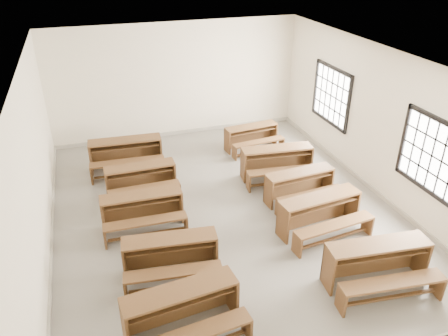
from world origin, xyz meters
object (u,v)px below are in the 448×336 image
object	(u,v)px
desk_set_1	(171,254)
desk_set_4	(126,152)
desk_set_2	(142,208)
desk_set_3	(141,178)
desk_set_5	(378,261)
desk_set_8	(277,161)
desk_set_7	(300,184)
desk_set_9	(252,136)
desk_set_0	(182,309)
desk_set_6	(320,211)

from	to	relation	value
desk_set_1	desk_set_4	size ratio (longest dim) A/B	0.93
desk_set_2	desk_set_3	size ratio (longest dim) A/B	1.04
desk_set_5	desk_set_8	world-z (taller)	desk_set_5
desk_set_1	desk_set_4	bearing A→B (deg)	100.25
desk_set_7	desk_set_9	world-z (taller)	desk_set_7
desk_set_1	desk_set_5	bearing A→B (deg)	-15.18
desk_set_1	desk_set_5	size ratio (longest dim) A/B	0.93
desk_set_0	desk_set_6	size ratio (longest dim) A/B	1.00
desk_set_4	desk_set_7	size ratio (longest dim) A/B	1.13
desk_set_1	desk_set_7	distance (m)	3.50
desk_set_0	desk_set_1	distance (m)	1.29
desk_set_0	desk_set_7	size ratio (longest dim) A/B	1.10
desk_set_6	desk_set_8	world-z (taller)	desk_set_8
desk_set_2	desk_set_6	xyz separation A→B (m)	(3.27, -1.22, 0.02)
desk_set_1	desk_set_2	xyz separation A→B (m)	(-0.24, 1.55, -0.00)
desk_set_4	desk_set_0	bearing A→B (deg)	-84.97
desk_set_3	desk_set_0	bearing A→B (deg)	-90.86
desk_set_1	desk_set_8	size ratio (longest dim) A/B	0.95
desk_set_8	desk_set_7	bearing A→B (deg)	-81.26
desk_set_0	desk_set_3	xyz separation A→B (m)	(0.02, 4.08, -0.04)
desk_set_3	desk_set_7	distance (m)	3.52
desk_set_1	desk_set_8	xyz separation A→B (m)	(3.13, 2.57, 0.03)
desk_set_4	desk_set_8	size ratio (longest dim) A/B	1.01
desk_set_0	desk_set_4	xyz separation A→B (m)	(-0.14, 5.39, 0.02)
desk_set_2	desk_set_8	distance (m)	3.52
desk_set_5	desk_set_6	distance (m)	1.63
desk_set_2	desk_set_9	size ratio (longest dim) A/B	1.05
desk_set_4	desk_set_8	xyz separation A→B (m)	(3.38, -1.54, -0.02)
desk_set_4	desk_set_8	bearing A→B (deg)	-20.94
desk_set_0	desk_set_8	xyz separation A→B (m)	(3.24, 3.86, 0.00)
desk_set_0	desk_set_1	world-z (taller)	desk_set_0
desk_set_5	desk_set_8	xyz separation A→B (m)	(-0.06, 3.86, -0.01)
desk_set_9	desk_set_7	bearing A→B (deg)	-95.39
desk_set_3	desk_set_6	xyz separation A→B (m)	(3.12, -2.47, 0.03)
desk_set_0	desk_set_3	distance (m)	4.09
desk_set_2	desk_set_4	world-z (taller)	desk_set_4
desk_set_9	desk_set_4	bearing A→B (deg)	176.39
desk_set_3	desk_set_5	bearing A→B (deg)	-51.85
desk_set_3	desk_set_5	xyz separation A→B (m)	(3.27, -4.09, 0.05)
desk_set_6	desk_set_0	bearing A→B (deg)	-159.28
desk_set_1	desk_set_5	world-z (taller)	desk_set_5
desk_set_3	desk_set_4	world-z (taller)	desk_set_4
desk_set_2	desk_set_6	bearing A→B (deg)	-18.76
desk_set_2	desk_set_3	world-z (taller)	desk_set_2
desk_set_8	desk_set_9	xyz separation A→B (m)	(0.01, 1.69, -0.06)
desk_set_3	desk_set_5	world-z (taller)	desk_set_5
desk_set_3	desk_set_9	size ratio (longest dim) A/B	1.01
desk_set_7	desk_set_9	distance (m)	2.80
desk_set_7	desk_set_5	bearing A→B (deg)	-94.21
desk_set_7	desk_set_8	world-z (taller)	desk_set_8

